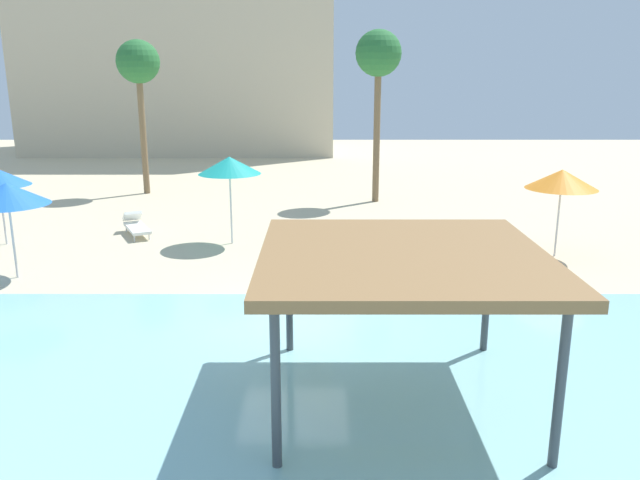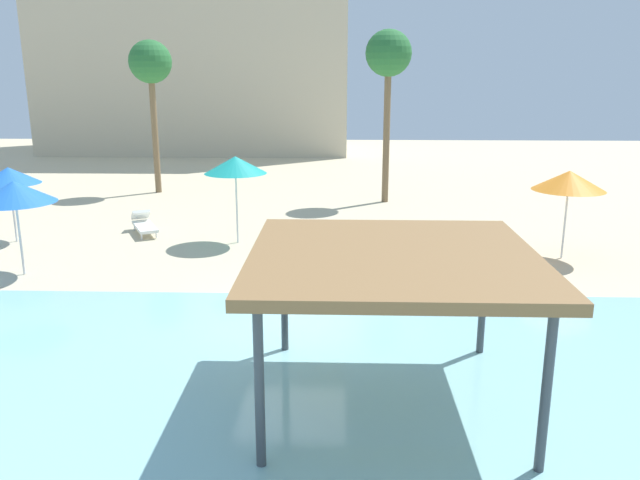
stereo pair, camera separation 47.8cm
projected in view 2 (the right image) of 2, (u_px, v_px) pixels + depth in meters
name	position (u px, v px, depth m)	size (l,w,h in m)	color
ground_plane	(292.00, 318.00, 14.29)	(80.00, 80.00, 0.00)	beige
lagoon_water	(264.00, 451.00, 9.21)	(44.00, 13.50, 0.04)	#8CC6CC
shade_pavilion	(393.00, 261.00, 10.03)	(4.55, 4.55, 2.61)	#42474C
beach_umbrella_blue_0	(14.00, 192.00, 16.80)	(2.13, 2.13, 2.60)	silver
beach_umbrella_teal_2	(235.00, 165.00, 20.02)	(2.00, 2.00, 2.83)	silver
beach_umbrella_orange_3	(569.00, 181.00, 18.32)	(2.09, 2.09, 2.64)	silver
beach_umbrella_blue_5	(9.00, 176.00, 20.24)	(1.94, 1.94, 2.46)	silver
lounge_chair_2	(144.00, 224.00, 21.79)	(1.39, 1.96, 0.74)	white
palm_tree_0	(389.00, 58.00, 25.77)	(1.90, 1.90, 7.13)	brown
palm_tree_1	(150.00, 66.00, 28.03)	(1.90, 1.90, 6.83)	brown
hotel_block_0	(198.00, 19.00, 44.11)	(20.84, 9.75, 18.17)	beige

